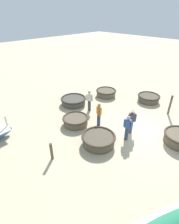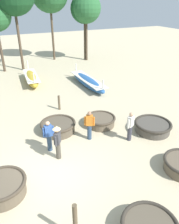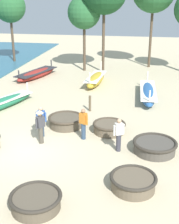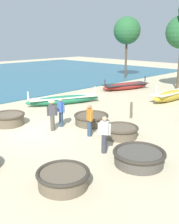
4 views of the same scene
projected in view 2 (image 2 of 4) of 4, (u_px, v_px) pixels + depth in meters
ground_plane at (51, 170)px, 9.17m from camera, size 80.00×80.00×0.00m
coracle_weathered at (2, 187)px, 7.89m from camera, size 1.78×1.78×0.63m
coracle_beside_post at (153, 126)px, 11.72m from camera, size 1.98×1.98×0.54m
coracle_far_right at (58, 126)px, 11.70m from camera, size 1.90×1.90×0.57m
coracle_center at (101, 121)px, 12.29m from camera, size 1.68×1.68×0.53m
long_boat_blue_hull at (88, 82)px, 17.74m from camera, size 1.17×5.28×1.29m
long_boat_white_hull at (31, 78)px, 18.42m from camera, size 1.29×4.30×1.43m
fisherman_standing_left at (130, 126)px, 10.74m from camera, size 0.48×0.35×1.57m
fisherman_with_hat at (57, 140)px, 9.43m from camera, size 0.38×0.44×1.67m
fisherman_crouching at (49, 135)px, 9.99m from camera, size 0.53×0.23×1.57m
fisherman_by_coracle at (89, 125)px, 10.82m from camera, size 0.48×0.35×1.57m
mooring_post_shoreline at (75, 223)px, 6.23m from camera, size 0.14×0.14×1.45m
mooring_post_mid_beach at (59, 103)px, 13.93m from camera, size 0.14×0.14×0.97m
tree_left_mid at (86, 8)px, 22.89m from camera, size 3.07×3.07×7.01m
tree_leftmost at (85, 9)px, 23.15m from camera, size 3.03×3.03×6.92m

